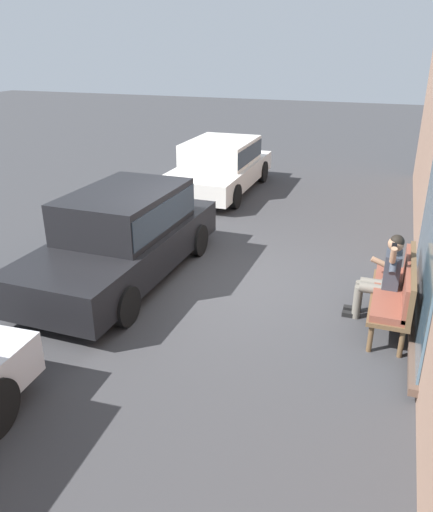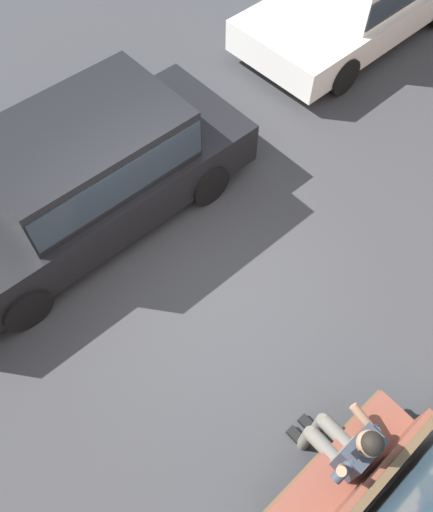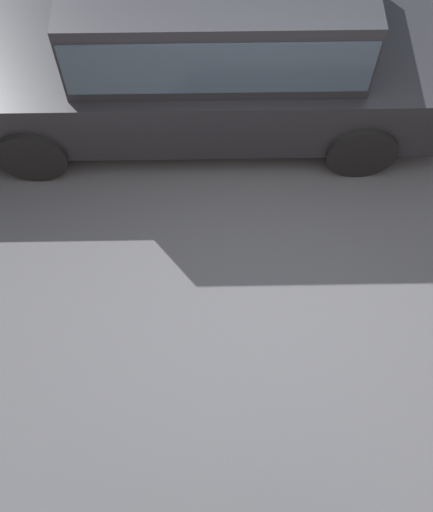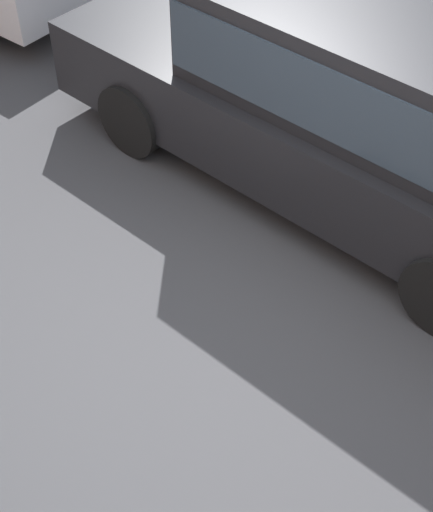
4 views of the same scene
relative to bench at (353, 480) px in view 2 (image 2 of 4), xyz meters
name	(u,v)px [view 2 (image 2 of 4)]	position (x,y,z in m)	size (l,w,h in m)	color
ground_plane	(193,273)	(-0.55, -2.90, -0.59)	(60.00, 60.00, 0.00)	#38383A
bench	(353,480)	(0.00, 0.00, 0.00)	(1.78, 0.55, 1.02)	brown
person_on_phone	(347,447)	(-0.14, -0.22, 0.13)	(0.73, 0.74, 1.35)	#6B665B
parked_car_mid	(84,172)	(-0.20, -4.51, 0.24)	(4.53, 1.87, 1.53)	black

